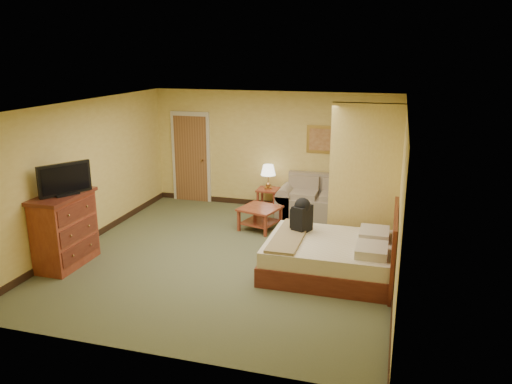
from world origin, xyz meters
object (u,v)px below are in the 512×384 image
(coffee_table, at_px, (260,214))
(bed, at_px, (334,256))
(dresser, at_px, (65,230))
(loveseat, at_px, (319,204))

(coffee_table, height_order, bed, bed)
(coffee_table, bearing_deg, dresser, -136.01)
(coffee_table, relative_size, bed, 0.43)
(dresser, height_order, bed, dresser)
(loveseat, distance_m, coffee_table, 1.50)
(dresser, xyz_separation_m, bed, (4.29, 0.85, -0.31))
(loveseat, height_order, coffee_table, loveseat)
(coffee_table, relative_size, dresser, 0.71)
(loveseat, distance_m, dresser, 5.14)
(coffee_table, bearing_deg, loveseat, 47.95)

